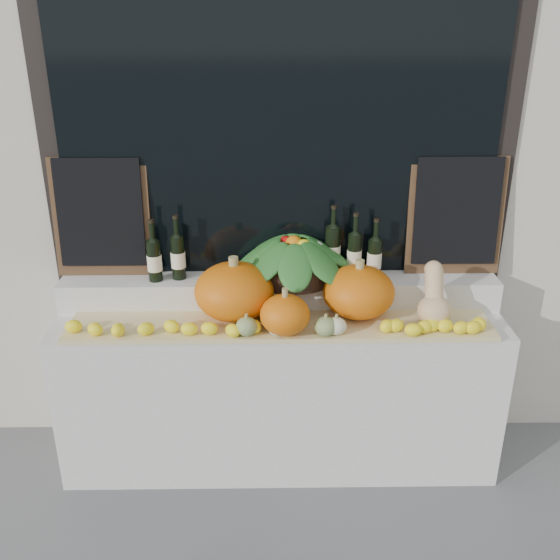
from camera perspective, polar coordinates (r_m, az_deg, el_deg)
The scene contains 18 objects.
storefront_facade at distance 3.60m, azimuth -0.20°, elevation 22.03°, with size 7.00×0.94×4.50m.
display_sill at distance 3.44m, azimuth -0.02°, elevation -9.94°, with size 2.30×0.55×0.88m, color silver.
rear_tier at distance 3.32m, azimuth -0.06°, elevation -0.99°, with size 2.30×0.25×0.16m, color silver.
straw_bedding at distance 3.11m, azimuth 0.01°, elevation -4.22°, with size 2.10×0.32×0.03m, color tan.
pumpkin_left at distance 3.11m, azimuth -4.19°, elevation -1.03°, with size 0.40×0.40×0.29m, color orange.
pumpkin_right at distance 3.15m, azimuth 7.19°, elevation -1.08°, with size 0.36×0.36×0.26m, color orange.
pumpkin_center at distance 2.97m, azimuth 0.45°, elevation -3.19°, with size 0.24×0.24×0.19m, color orange.
butternut_squash at distance 3.16m, azimuth 13.92°, elevation -1.82°, with size 0.17×0.22×0.30m.
decorative_gourds at distance 2.97m, azimuth 1.25°, elevation -4.12°, with size 0.53×0.13×0.16m.
lemon_heap at distance 2.99m, azimuth 0.04°, elevation -4.45°, with size 2.20×0.16×0.06m, color yellow, non-canonical shape.
produce_bowl at distance 3.23m, azimuth 1.26°, elevation 2.10°, with size 0.66×0.66×0.24m.
wine_bottle_far_left at distance 3.27m, azimuth -11.42°, elevation 1.81°, with size 0.08×0.08×0.33m.
wine_bottle_near_left at distance 3.28m, azimuth -9.31°, elevation 2.11°, with size 0.08×0.08×0.34m.
wine_bottle_tall at distance 3.28m, azimuth 4.82°, elevation 2.72°, with size 0.08×0.08×0.38m.
wine_bottle_near_right at distance 3.27m, azimuth 6.80°, elevation 2.30°, with size 0.08×0.08×0.35m.
wine_bottle_far_right at distance 3.30m, azimuth 8.62°, elevation 2.06°, with size 0.08×0.08×0.32m.
chalkboard_left at distance 3.36m, azimuth -16.07°, elevation 5.69°, with size 0.50×0.08×0.62m.
chalkboard_right at distance 3.38m, azimuth 15.82°, elevation 5.83°, with size 0.50×0.08×0.62m.
Camera 1 is at (-0.04, -1.35, 2.33)m, focal length 40.00 mm.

